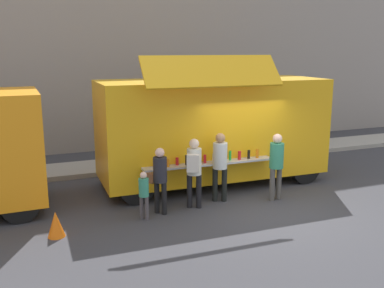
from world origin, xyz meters
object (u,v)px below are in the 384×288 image
(customer_mid_with_backpack, at_px, (194,166))
(customer_rear_waiting, at_px, (160,175))
(traffic_cone_orange, at_px, (56,224))
(child_near_queue, at_px, (144,191))
(trash_bin, at_px, (279,142))
(customer_extra_browsing, at_px, (276,161))
(customer_front_ordering, at_px, (220,161))
(food_truck_main, at_px, (213,128))

(customer_mid_with_backpack, distance_m, customer_rear_waiting, 0.88)
(traffic_cone_orange, xyz_separation_m, customer_rear_waiting, (2.40, 0.46, 0.67))
(child_near_queue, bearing_deg, customer_rear_waiting, -10.89)
(customer_mid_with_backpack, xyz_separation_m, child_near_queue, (-1.32, -0.24, -0.38))
(trash_bin, bearing_deg, customer_extra_browsing, -123.69)
(customer_front_ordering, relative_size, customer_extra_browsing, 1.02)
(food_truck_main, bearing_deg, child_near_queue, -142.05)
(traffic_cone_orange, distance_m, child_near_queue, 2.01)
(traffic_cone_orange, height_order, customer_mid_with_backpack, customer_mid_with_backpack)
(trash_bin, xyz_separation_m, customer_mid_with_backpack, (-5.00, -4.03, 0.59))
(customer_mid_with_backpack, height_order, customer_rear_waiting, customer_mid_with_backpack)
(trash_bin, height_order, customer_front_ordering, customer_front_ordering)
(food_truck_main, bearing_deg, customer_rear_waiting, -140.15)
(customer_mid_with_backpack, relative_size, child_near_queue, 1.53)
(customer_mid_with_backpack, relative_size, customer_extra_browsing, 0.99)
(trash_bin, bearing_deg, customer_rear_waiting, -145.42)
(customer_mid_with_backpack, bearing_deg, food_truck_main, -9.89)
(food_truck_main, relative_size, child_near_queue, 5.69)
(food_truck_main, distance_m, child_near_queue, 3.39)
(customer_rear_waiting, distance_m, child_near_queue, 0.57)
(customer_front_ordering, distance_m, customer_mid_with_backpack, 0.83)
(trash_bin, height_order, customer_extra_browsing, customer_extra_browsing)
(traffic_cone_orange, relative_size, customer_extra_browsing, 0.32)
(food_truck_main, xyz_separation_m, traffic_cone_orange, (-4.56, -2.19, -1.35))
(traffic_cone_orange, height_order, customer_extra_browsing, customer_extra_browsing)
(traffic_cone_orange, relative_size, customer_mid_with_backpack, 0.32)
(customer_extra_browsing, bearing_deg, food_truck_main, 14.12)
(customer_rear_waiting, bearing_deg, trash_bin, -2.75)
(food_truck_main, height_order, customer_front_ordering, food_truck_main)
(trash_bin, distance_m, customer_front_ordering, 5.70)
(customer_mid_with_backpack, bearing_deg, child_near_queue, 127.43)
(customer_mid_with_backpack, bearing_deg, customer_extra_browsing, -68.74)
(food_truck_main, distance_m, traffic_cone_orange, 5.23)
(traffic_cone_orange, height_order, child_near_queue, child_near_queue)
(trash_bin, xyz_separation_m, customer_rear_waiting, (-5.88, -4.05, 0.48))
(child_near_queue, bearing_deg, food_truck_main, -0.32)
(trash_bin, relative_size, child_near_queue, 0.83)
(trash_bin, relative_size, customer_extra_browsing, 0.54)
(food_truck_main, relative_size, customer_mid_with_backpack, 3.71)
(traffic_cone_orange, height_order, customer_front_ordering, customer_front_ordering)
(traffic_cone_orange, height_order, customer_rear_waiting, customer_rear_waiting)
(child_near_queue, bearing_deg, customer_extra_browsing, -36.75)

